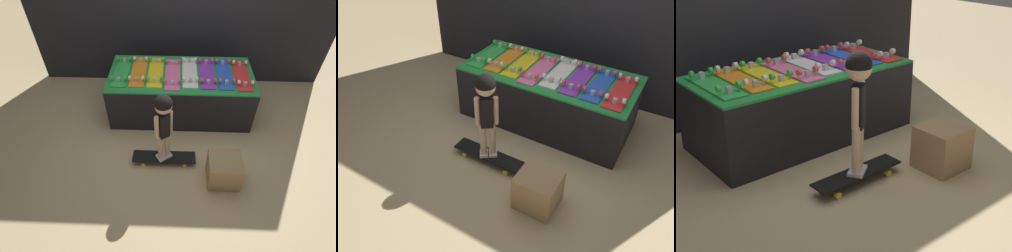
{
  "view_description": "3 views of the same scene",
  "coord_description": "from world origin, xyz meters",
  "views": [
    {
      "loc": [
        -0.07,
        -2.45,
        2.62
      ],
      "look_at": [
        -0.15,
        -0.17,
        0.37
      ],
      "focal_mm": 28.0,
      "sensor_mm": 36.0,
      "label": 1
    },
    {
      "loc": [
        1.26,
        -2.48,
        2.41
      ],
      "look_at": [
        -0.12,
        -0.19,
        0.34
      ],
      "focal_mm": 35.0,
      "sensor_mm": 36.0,
      "label": 2
    },
    {
      "loc": [
        -2.27,
        -2.74,
        1.82
      ],
      "look_at": [
        -0.16,
        -0.23,
        0.4
      ],
      "focal_mm": 50.0,
      "sensor_mm": 36.0,
      "label": 3
    }
  ],
  "objects": [
    {
      "name": "storage_box",
      "position": [
        0.5,
        -0.67,
        0.18
      ],
      "size": [
        0.36,
        0.34,
        0.35
      ],
      "color": "#A37F56",
      "rests_on": "ground_plane"
    },
    {
      "name": "skateboard_green_on_rack",
      "position": [
        -0.8,
        0.58,
        0.66
      ],
      "size": [
        0.2,
        0.72,
        0.09
      ],
      "color": "green",
      "rests_on": "display_rack"
    },
    {
      "name": "ground_plane",
      "position": [
        0.0,
        0.0,
        0.0
      ],
      "size": [
        16.0,
        16.0,
        0.0
      ],
      "primitive_type": "plane",
      "color": "tan"
    },
    {
      "name": "skateboard_orange_on_rack",
      "position": [
        -0.57,
        0.59,
        0.66
      ],
      "size": [
        0.2,
        0.72,
        0.09
      ],
      "color": "orange",
      "rests_on": "display_rack"
    },
    {
      "name": "skateboard_on_floor",
      "position": [
        -0.19,
        -0.42,
        0.07
      ],
      "size": [
        0.77,
        0.18,
        0.09
      ],
      "color": "black",
      "rests_on": "ground_plane"
    },
    {
      "name": "child",
      "position": [
        -0.19,
        -0.42,
        0.75
      ],
      "size": [
        0.21,
        0.2,
        0.94
      ],
      "rotation": [
        0.0,
        0.0,
        0.59
      ],
      "color": "silver",
      "rests_on": "skateboard_on_floor"
    },
    {
      "name": "skateboard_blue_on_rack",
      "position": [
        0.57,
        0.56,
        0.66
      ],
      "size": [
        0.2,
        0.72,
        0.09
      ],
      "color": "blue",
      "rests_on": "display_rack"
    },
    {
      "name": "display_rack",
      "position": [
        0.0,
        0.56,
        0.32
      ],
      "size": [
        1.94,
        0.91,
        0.65
      ],
      "color": "black",
      "rests_on": "ground_plane"
    },
    {
      "name": "skateboard_purple_on_rack",
      "position": [
        0.34,
        0.57,
        0.66
      ],
      "size": [
        0.2,
        0.72,
        0.09
      ],
      "color": "purple",
      "rests_on": "display_rack"
    },
    {
      "name": "skateboard_yellow_on_rack",
      "position": [
        -0.34,
        0.58,
        0.66
      ],
      "size": [
        0.2,
        0.72,
        0.09
      ],
      "color": "yellow",
      "rests_on": "display_rack"
    },
    {
      "name": "skateboard_red_on_rack",
      "position": [
        0.8,
        0.54,
        0.66
      ],
      "size": [
        0.2,
        0.72,
        0.09
      ],
      "color": "red",
      "rests_on": "display_rack"
    },
    {
      "name": "skateboard_pink_on_rack",
      "position": [
        -0.11,
        0.53,
        0.66
      ],
      "size": [
        0.2,
        0.72,
        0.09
      ],
      "color": "pink",
      "rests_on": "display_rack"
    },
    {
      "name": "skateboard_white_on_rack",
      "position": [
        0.11,
        0.59,
        0.66
      ],
      "size": [
        0.2,
        0.72,
        0.09
      ],
      "color": "white",
      "rests_on": "display_rack"
    }
  ]
}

